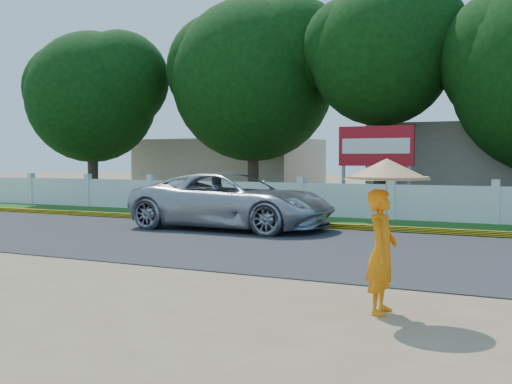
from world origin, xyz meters
TOP-DOWN VIEW (x-y plane):
  - ground at (0.00, 0.00)m, footprint 120.00×120.00m
  - road at (0.00, 4.50)m, footprint 60.00×7.00m
  - grass_verge at (0.00, 9.75)m, footprint 60.00×3.50m
  - curb at (0.00, 8.05)m, footprint 40.00×0.18m
  - fence at (0.00, 11.20)m, footprint 40.00×0.10m
  - building_far at (-10.00, 19.00)m, footprint 8.00×5.00m
  - vehicle at (-3.13, 6.82)m, footprint 5.49×2.53m
  - monk_with_parasol at (3.01, -0.50)m, footprint 1.04×1.04m
  - billboard at (-0.83, 12.30)m, footprint 2.50×0.13m
  - tree_row at (-1.88, 14.05)m, footprint 28.46×7.56m

SIDE VIEW (x-z plane):
  - ground at x=0.00m, z-range 0.00..0.00m
  - road at x=0.00m, z-range 0.00..0.02m
  - grass_verge at x=0.00m, z-range 0.00..0.03m
  - curb at x=0.00m, z-range 0.00..0.16m
  - fence at x=0.00m, z-range 0.00..1.10m
  - vehicle at x=-3.13m, z-range 0.00..1.53m
  - monk_with_parasol at x=3.01m, z-range 0.29..2.18m
  - building_far at x=-10.00m, z-range 0.00..2.80m
  - billboard at x=-0.83m, z-range 0.67..3.62m
  - tree_row at x=-1.88m, z-range 0.68..8.90m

